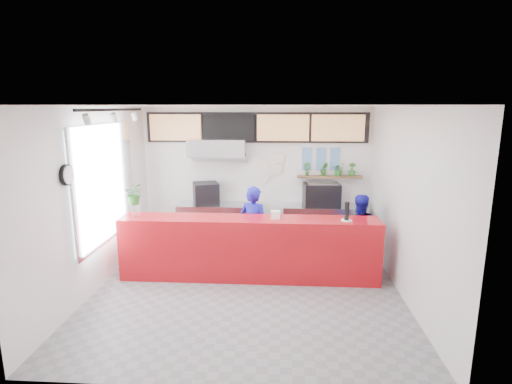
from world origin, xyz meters
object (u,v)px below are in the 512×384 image
at_px(staff_right, 358,231).
at_px(pepper_mill, 347,211).
at_px(service_counter, 249,248).
at_px(espresso_machine, 321,195).
at_px(panini_oven, 206,193).
at_px(staff_center, 254,228).

xyz_separation_m(staff_right, pepper_mill, (-0.34, -0.67, 0.56)).
relative_size(service_counter, staff_right, 3.19).
relative_size(espresso_machine, staff_right, 0.53).
height_order(panini_oven, espresso_machine, espresso_machine).
bearing_deg(panini_oven, service_counter, -76.94).
xyz_separation_m(panini_oven, espresso_machine, (2.50, 0.00, 0.01)).
relative_size(panini_oven, pepper_mill, 1.68).
bearing_deg(pepper_mill, staff_right, 63.03).
xyz_separation_m(service_counter, staff_center, (0.05, 0.46, 0.24)).
relative_size(espresso_machine, staff_center, 0.48).
distance_m(espresso_machine, staff_right, 1.39).
distance_m(espresso_machine, staff_center, 1.95).
height_order(staff_right, pepper_mill, pepper_mill).
xyz_separation_m(espresso_machine, staff_right, (0.58, -1.19, -0.44)).
relative_size(staff_right, pepper_mill, 4.55).
bearing_deg(staff_center, espresso_machine, -112.30).
bearing_deg(espresso_machine, panini_oven, 175.74).
distance_m(panini_oven, pepper_mill, 3.32).
bearing_deg(panini_oven, staff_center, -67.88).
xyz_separation_m(espresso_machine, staff_center, (-1.37, -1.34, -0.35)).
distance_m(service_counter, pepper_mill, 1.81).
relative_size(panini_oven, espresso_machine, 0.69).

